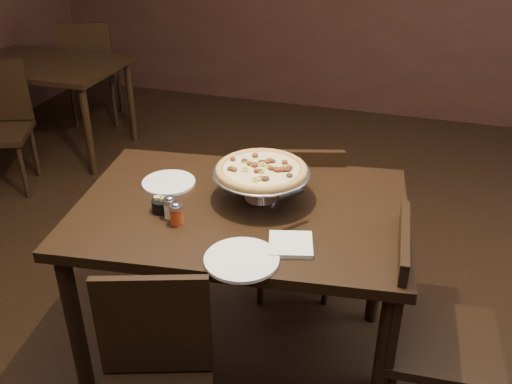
% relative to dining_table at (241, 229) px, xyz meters
% --- Properties ---
extents(room, '(6.04, 7.04, 2.84)m').
position_rel_dining_table_xyz_m(room, '(0.05, -0.08, 0.68)').
color(room, black).
rests_on(room, ground).
extents(dining_table, '(1.44, 1.05, 0.84)m').
position_rel_dining_table_xyz_m(dining_table, '(0.00, 0.00, 0.00)').
color(dining_table, black).
rests_on(dining_table, ground).
extents(background_table, '(1.17, 0.78, 0.73)m').
position_rel_dining_table_xyz_m(background_table, '(-2.21, 1.80, -0.09)').
color(background_table, black).
rests_on(background_table, ground).
extents(pizza_stand, '(0.40, 0.40, 0.17)m').
position_rel_dining_table_xyz_m(pizza_stand, '(0.06, 0.08, 0.25)').
color(pizza_stand, '#BBBAC1').
rests_on(pizza_stand, dining_table).
extents(parmesan_shaker, '(0.05, 0.05, 0.09)m').
position_rel_dining_table_xyz_m(parmesan_shaker, '(-0.24, -0.16, 0.15)').
color(parmesan_shaker, beige).
rests_on(parmesan_shaker, dining_table).
extents(pepper_flake_shaker, '(0.05, 0.05, 0.09)m').
position_rel_dining_table_xyz_m(pepper_flake_shaker, '(-0.19, -0.19, 0.15)').
color(pepper_flake_shaker, maroon).
rests_on(pepper_flake_shaker, dining_table).
extents(packet_caddy, '(0.08, 0.08, 0.06)m').
position_rel_dining_table_xyz_m(packet_caddy, '(-0.29, -0.12, 0.14)').
color(packet_caddy, black).
rests_on(packet_caddy, dining_table).
extents(napkin_stack, '(0.19, 0.19, 0.02)m').
position_rel_dining_table_xyz_m(napkin_stack, '(0.26, -0.21, 0.12)').
color(napkin_stack, white).
rests_on(napkin_stack, dining_table).
extents(plate_left, '(0.23, 0.23, 0.01)m').
position_rel_dining_table_xyz_m(plate_left, '(-0.36, 0.09, 0.12)').
color(plate_left, white).
rests_on(plate_left, dining_table).
extents(plate_near, '(0.26, 0.26, 0.01)m').
position_rel_dining_table_xyz_m(plate_near, '(0.12, -0.35, 0.12)').
color(plate_near, white).
rests_on(plate_near, dining_table).
extents(serving_spatula, '(0.14, 0.14, 0.02)m').
position_rel_dining_table_xyz_m(serving_spatula, '(0.22, -0.07, 0.24)').
color(serving_spatula, '#BBBAC1').
rests_on(serving_spatula, pizza_stand).
extents(chair_far, '(0.53, 0.53, 0.91)m').
position_rel_dining_table_xyz_m(chair_far, '(0.10, 0.55, -0.23)').
color(chair_far, black).
rests_on(chair_far, ground).
extents(chair_side, '(0.46, 0.46, 0.92)m').
position_rel_dining_table_xyz_m(chair_side, '(0.78, -0.12, -0.22)').
color(chair_side, black).
rests_on(chair_side, ground).
extents(bg_chair_far, '(0.56, 0.56, 0.94)m').
position_rel_dining_table_xyz_m(bg_chair_far, '(-2.19, 2.39, -0.22)').
color(bg_chair_far, black).
rests_on(bg_chair_far, ground).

